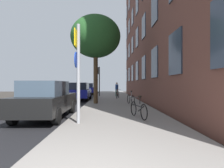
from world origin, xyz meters
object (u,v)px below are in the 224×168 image
at_px(bicycle_0, 138,109).
at_px(pedestrian_0, 117,88).
at_px(car_0, 47,99).
at_px(traffic_light, 98,76).
at_px(sign_post, 78,66).
at_px(bicycle_1, 131,99).
at_px(car_2, 88,89).
at_px(bicycle_2, 118,94).
at_px(tree_near, 96,37).
at_px(car_1, 80,91).

distance_m(bicycle_0, pedestrian_0, 13.96).
height_order(pedestrian_0, car_0, pedestrian_0).
bearing_deg(traffic_light, car_0, -96.35).
xyz_separation_m(sign_post, bicycle_1, (2.59, 6.15, -1.64)).
distance_m(bicycle_0, car_2, 20.37).
bearing_deg(car_0, bicycle_2, 70.59).
xyz_separation_m(tree_near, pedestrian_0, (1.86, 8.10, -3.87)).
distance_m(sign_post, tree_near, 7.39).
bearing_deg(car_2, bicycle_0, -78.01).
bearing_deg(pedestrian_0, car_0, -105.15).
bearing_deg(car_2, sign_post, -84.75).
height_order(tree_near, car_0, tree_near).
relative_size(traffic_light, bicycle_0, 2.00).
relative_size(sign_post, pedestrian_0, 2.22).
height_order(sign_post, car_0, sign_post).
distance_m(car_0, car_2, 19.33).
xyz_separation_m(car_0, car_1, (0.03, 9.14, 0.00)).
height_order(tree_near, bicycle_1, tree_near).
bearing_deg(traffic_light, sign_post, -89.57).
bearing_deg(traffic_light, pedestrian_0, -1.88).
relative_size(bicycle_1, car_0, 0.37).
height_order(traffic_light, bicycle_2, traffic_light).
bearing_deg(pedestrian_0, bicycle_0, -88.77).
bearing_deg(pedestrian_0, tree_near, -102.92).
relative_size(car_0, car_1, 1.00).
height_order(tree_near, pedestrian_0, tree_near).
height_order(bicycle_1, bicycle_2, bicycle_2).
xyz_separation_m(sign_post, car_1, (-1.58, 10.74, -1.28)).
relative_size(bicycle_2, car_0, 0.38).
bearing_deg(bicycle_1, tree_near, 163.93).
distance_m(pedestrian_0, car_2, 7.15).
relative_size(sign_post, car_0, 0.80).
bearing_deg(sign_post, traffic_light, 90.43).
bearing_deg(traffic_light, bicycle_2, -57.98).
bearing_deg(car_0, car_1, 89.82).
distance_m(bicycle_0, car_0, 3.98).
relative_size(tree_near, car_2, 1.45).
height_order(sign_post, car_2, sign_post).
xyz_separation_m(bicycle_2, pedestrian_0, (0.05, 3.24, 0.53)).
bearing_deg(bicycle_1, sign_post, -112.87).
bearing_deg(car_1, bicycle_1, -47.75).
relative_size(car_1, car_2, 1.01).
height_order(sign_post, bicycle_0, sign_post).
bearing_deg(car_0, car_2, 90.94).
bearing_deg(car_0, bicycle_1, 47.30).
bearing_deg(sign_post, bicycle_0, 23.41).
xyz_separation_m(traffic_light, bicycle_0, (2.42, -14.02, -1.96)).
height_order(traffic_light, car_0, traffic_light).
bearing_deg(car_2, car_1, -88.05).
bearing_deg(bicycle_1, car_1, 132.25).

